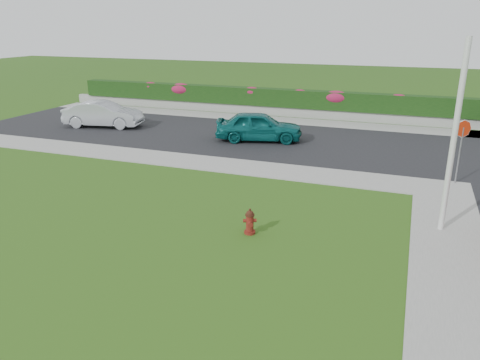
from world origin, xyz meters
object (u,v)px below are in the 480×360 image
at_px(sedan_teal, 259,126).
at_px(stop_sign, 462,137).
at_px(utility_pole, 454,139).
at_px(sedan_silver, 103,114).
at_px(fire_hydrant, 250,222).

xyz_separation_m(sedan_teal, stop_sign, (8.99, -3.70, 1.02)).
bearing_deg(sedan_teal, utility_pole, -150.35).
height_order(sedan_teal, sedan_silver, sedan_teal).
distance_m(sedan_silver, utility_pole, 19.71).
bearing_deg(fire_hydrant, utility_pole, -1.67).
bearing_deg(sedan_teal, fire_hydrant, -178.43).
relative_size(sedan_silver, utility_pole, 0.82).
distance_m(fire_hydrant, sedan_teal, 10.99).
bearing_deg(sedan_silver, fire_hydrant, -141.94).
bearing_deg(stop_sign, utility_pole, -109.54).
bearing_deg(utility_pole, stop_sign, 82.11).
xyz_separation_m(utility_pole, stop_sign, (0.64, 4.64, -0.92)).
bearing_deg(utility_pole, fire_hydrant, -157.13).
distance_m(fire_hydrant, utility_pole, 6.06).
distance_m(fire_hydrant, stop_sign, 9.05).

